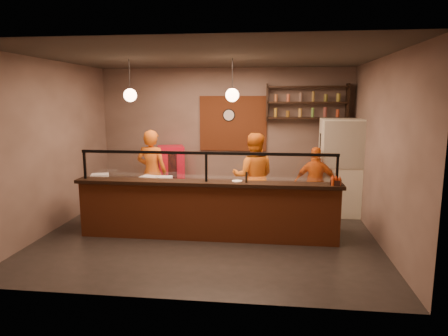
# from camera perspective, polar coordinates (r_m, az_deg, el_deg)

# --- Properties ---
(floor) EXTENTS (6.00, 6.00, 0.00)m
(floor) POSITION_cam_1_polar(r_m,az_deg,el_deg) (7.55, -2.10, -9.36)
(floor) COLOR black
(floor) RESTS_ON ground
(ceiling) EXTENTS (6.00, 6.00, 0.00)m
(ceiling) POSITION_cam_1_polar(r_m,az_deg,el_deg) (7.17, -2.27, 15.58)
(ceiling) COLOR #37322A
(ceiling) RESTS_ON wall_back
(wall_back) EXTENTS (6.00, 0.00, 6.00)m
(wall_back) POSITION_cam_1_polar(r_m,az_deg,el_deg) (9.65, 0.13, 4.61)
(wall_back) COLOR #7D665C
(wall_back) RESTS_ON floor
(wall_left) EXTENTS (0.00, 5.00, 5.00)m
(wall_left) POSITION_cam_1_polar(r_m,az_deg,el_deg) (8.20, -23.38, 2.86)
(wall_left) COLOR #7D665C
(wall_left) RESTS_ON floor
(wall_right) EXTENTS (0.00, 5.00, 5.00)m
(wall_right) POSITION_cam_1_polar(r_m,az_deg,el_deg) (7.35, 21.64, 2.25)
(wall_right) COLOR #7D665C
(wall_right) RESTS_ON floor
(wall_front) EXTENTS (6.00, 0.00, 6.00)m
(wall_front) POSITION_cam_1_polar(r_m,az_deg,el_deg) (4.76, -6.85, -0.94)
(wall_front) COLOR #7D665C
(wall_front) RESTS_ON floor
(brick_patch) EXTENTS (1.60, 0.04, 1.30)m
(brick_patch) POSITION_cam_1_polar(r_m,az_deg,el_deg) (9.57, 1.31, 6.36)
(brick_patch) COLOR brown
(brick_patch) RESTS_ON wall_back
(service_counter) EXTENTS (4.60, 0.25, 1.00)m
(service_counter) POSITION_cam_1_polar(r_m,az_deg,el_deg) (7.12, -2.50, -6.34)
(service_counter) COLOR brown
(service_counter) RESTS_ON floor
(counter_ledge) EXTENTS (4.70, 0.37, 0.06)m
(counter_ledge) POSITION_cam_1_polar(r_m,az_deg,el_deg) (6.99, -2.53, -2.17)
(counter_ledge) COLOR black
(counter_ledge) RESTS_ON service_counter
(worktop_cabinet) EXTENTS (4.60, 0.75, 0.85)m
(worktop_cabinet) POSITION_cam_1_polar(r_m,az_deg,el_deg) (7.61, -1.89, -5.84)
(worktop_cabinet) COLOR gray
(worktop_cabinet) RESTS_ON floor
(worktop) EXTENTS (4.60, 0.75, 0.05)m
(worktop) POSITION_cam_1_polar(r_m,az_deg,el_deg) (7.50, -1.91, -2.53)
(worktop) COLOR silver
(worktop) RESTS_ON worktop_cabinet
(sneeze_guard) EXTENTS (4.50, 0.05, 0.52)m
(sneeze_guard) POSITION_cam_1_polar(r_m,az_deg,el_deg) (6.92, -2.55, 0.59)
(sneeze_guard) COLOR white
(sneeze_guard) RESTS_ON counter_ledge
(wall_shelving) EXTENTS (1.84, 0.28, 0.85)m
(wall_shelving) POSITION_cam_1_polar(r_m,az_deg,el_deg) (9.40, 11.74, 9.15)
(wall_shelving) COLOR black
(wall_shelving) RESTS_ON wall_back
(wall_clock) EXTENTS (0.30, 0.04, 0.30)m
(wall_clock) POSITION_cam_1_polar(r_m,az_deg,el_deg) (9.56, 0.71, 7.56)
(wall_clock) COLOR black
(wall_clock) RESTS_ON wall_back
(pendant_left) EXTENTS (0.24, 0.24, 0.77)m
(pendant_left) POSITION_cam_1_polar(r_m,az_deg,el_deg) (7.70, -13.26, 10.11)
(pendant_left) COLOR black
(pendant_left) RESTS_ON ceiling
(pendant_right) EXTENTS (0.24, 0.24, 0.77)m
(pendant_right) POSITION_cam_1_polar(r_m,az_deg,el_deg) (7.28, 1.18, 10.39)
(pendant_right) COLOR black
(pendant_right) RESTS_ON ceiling
(cook_left) EXTENTS (0.72, 0.52, 1.84)m
(cook_left) POSITION_cam_1_polar(r_m,az_deg,el_deg) (8.77, -10.26, -0.59)
(cook_left) COLOR #D15E13
(cook_left) RESTS_ON floor
(cook_mid) EXTENTS (0.89, 0.70, 1.80)m
(cook_mid) POSITION_cam_1_polar(r_m,az_deg,el_deg) (8.23, 4.20, -1.25)
(cook_mid) COLOR #CA6313
(cook_mid) RESTS_ON floor
(cook_right) EXTENTS (0.92, 0.46, 1.51)m
(cook_right) POSITION_cam_1_polar(r_m,az_deg,el_deg) (8.51, 12.97, -2.13)
(cook_right) COLOR #D45B13
(cook_right) RESTS_ON floor
(fridge) EXTENTS (0.87, 0.82, 2.07)m
(fridge) POSITION_cam_1_polar(r_m,az_deg,el_deg) (8.94, 16.26, 0.14)
(fridge) COLOR beige
(fridge) RESTS_ON floor
(red_cooler) EXTENTS (0.74, 0.71, 1.38)m
(red_cooler) POSITION_cam_1_polar(r_m,az_deg,el_deg) (9.66, -7.54, -0.93)
(red_cooler) COLOR red
(red_cooler) RESTS_ON floor
(pizza_dough) EXTENTS (0.47, 0.47, 0.01)m
(pizza_dough) POSITION_cam_1_polar(r_m,az_deg,el_deg) (7.46, -1.41, -2.36)
(pizza_dough) COLOR beige
(pizza_dough) RESTS_ON worktop
(prep_tub_a) EXTENTS (0.37, 0.33, 0.16)m
(prep_tub_a) POSITION_cam_1_polar(r_m,az_deg,el_deg) (7.61, -10.59, -1.73)
(prep_tub_a) COLOR silver
(prep_tub_a) RESTS_ON worktop
(prep_tub_b) EXTENTS (0.29, 0.25, 0.13)m
(prep_tub_b) POSITION_cam_1_polar(r_m,az_deg,el_deg) (7.64, -8.43, -1.70)
(prep_tub_b) COLOR silver
(prep_tub_b) RESTS_ON worktop
(prep_tub_c) EXTENTS (0.38, 0.34, 0.16)m
(prep_tub_c) POSITION_cam_1_polar(r_m,az_deg,el_deg) (8.04, -17.31, -1.38)
(prep_tub_c) COLOR white
(prep_tub_c) RESTS_ON worktop
(rolling_pin) EXTENTS (0.38, 0.12, 0.06)m
(rolling_pin) POSITION_cam_1_polar(r_m,az_deg,el_deg) (7.98, -15.75, -1.73)
(rolling_pin) COLOR yellow
(rolling_pin) RESTS_ON worktop
(condiment_caddy) EXTENTS (0.20, 0.18, 0.09)m
(condiment_caddy) POSITION_cam_1_polar(r_m,az_deg,el_deg) (6.92, 15.69, -2.01)
(condiment_caddy) COLOR black
(condiment_caddy) RESTS_ON counter_ledge
(pepper_mill) EXTENTS (0.05, 0.05, 0.18)m
(pepper_mill) POSITION_cam_1_polar(r_m,az_deg,el_deg) (6.89, 3.22, -1.32)
(pepper_mill) COLOR black
(pepper_mill) RESTS_ON counter_ledge
(small_plate) EXTENTS (0.22, 0.22, 0.01)m
(small_plate) POSITION_cam_1_polar(r_m,az_deg,el_deg) (6.98, 1.87, -1.87)
(small_plate) COLOR white
(small_plate) RESTS_ON counter_ledge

